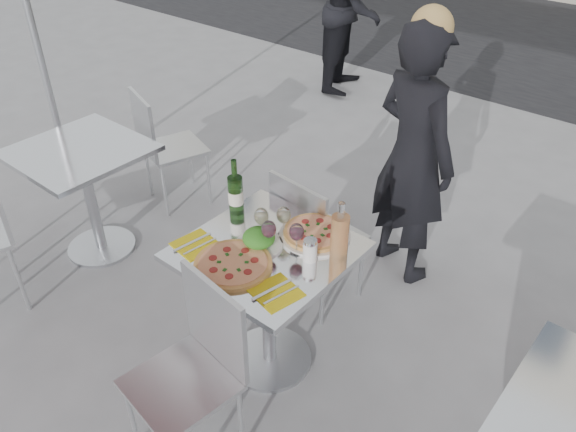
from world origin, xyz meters
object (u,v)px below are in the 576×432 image
Objects in this scene: wine_bottle at (236,193)px; napkin_left at (196,244)px; chair_far at (311,233)px; sugar_shaker at (310,250)px; wineglass_red_b at (297,233)px; wineglass_white_a at (261,217)px; chair_near at (197,360)px; wineglass_red_a at (269,230)px; pizza_far at (315,233)px; salad_plate at (259,239)px; side_chair_lfar at (161,141)px; carafe at (340,236)px; woman_diner at (413,157)px; pizza_near at (233,264)px; napkin_right at (276,292)px; main_table at (268,283)px; pedestrian_a at (353,7)px; side_table_left at (86,179)px; wineglass_white_b at (284,216)px.

wine_bottle reaches higher than napkin_left.
chair_far reaches higher than sugar_shaker.
wineglass_white_a is at bearing -177.18° from wineglass_red_b.
chair_near is 5.54× the size of wineglass_white_a.
wine_bottle is at bearing 159.13° from wineglass_red_a.
pizza_far is 1.52× the size of salad_plate.
chair_far is 5.52× the size of wineglass_white_a.
side_chair_lfar is 1.58m from napkin_left.
chair_far is at bearing 141.30° from carafe.
sugar_shaker is at bearing 19.04° from wineglass_red_a.
side_chair_lfar is 1.78m from woman_diner.
wine_bottle is at bearing -176.85° from carafe.
side_chair_lfar reaches higher than pizza_far.
pizza_near is 1.60× the size of napkin_right.
wineglass_red_a is at bearing 149.59° from napkin_right.
wineglass_red_a is 0.36m from napkin_left.
woman_diner reaches higher than napkin_right.
carafe is (0.60, 0.03, 0.00)m from wine_bottle.
salad_plate is at bearing -163.85° from sugar_shaker.
chair_far is 2.53× the size of pizza_near.
main_table is 0.25m from salad_plate.
napkin_right is at bearing 112.89° from woman_diner.
pizza_near is 3.22× the size of sugar_shaker.
pedestrian_a is 7.81× the size of napkin_right.
napkin_left is at bearing -148.16° from carafe.
pedestrian_a is 5.79× the size of carafe.
pedestrian_a reaches higher than salad_plate.
napkin_right reaches higher than main_table.
carafe reaches higher than chair_near.
main_table is 1.50m from side_table_left.
wineglass_white_a is at bearing 98.00° from woman_diner.
pizza_far is (-0.00, -0.91, -0.02)m from woman_diner.
side_chair_lfar is at bearing 155.40° from napkin_left.
side_chair_lfar is 1.70m from salad_plate.
chair_far is 4.26× the size of napkin_left.
wineglass_white_a is (-0.19, -1.07, 0.07)m from woman_diner.
pizza_near is 1.19× the size of carafe.
pedestrian_a is 15.70× the size of sugar_shaker.
wineglass_red_a is 0.13m from wineglass_red_b.
wineglass_white_b is at bearing 138.21° from napkin_right.
woman_diner reaches higher than salad_plate.
wineglass_white_a is (-0.15, 0.58, 0.34)m from chair_near.
side_chair_lfar is 2.95× the size of wine_bottle.
salad_plate is at bearing -173.88° from wineglass_red_a.
pizza_near reaches higher than napkin_right.
side_table_left is 1.98m from woman_diner.
napkin_right is at bearing -84.34° from sugar_shaker.
wineglass_white_a and wineglass_white_b have the same top height.
side_chair_lfar is 5.52× the size of wineglass_white_a.
pizza_near is at bearing -103.61° from wineglass_red_a.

